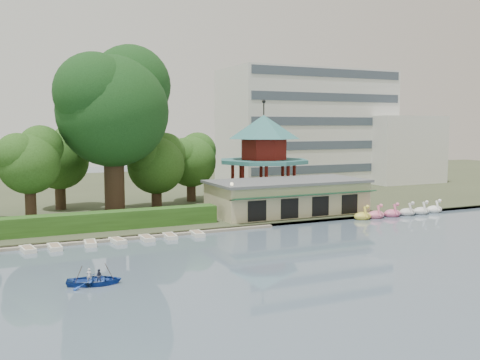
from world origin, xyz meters
TOP-DOWN VIEW (x-y plane):
  - ground_plane at (0.00, 0.00)m, footprint 220.00×220.00m
  - shore at (0.00, 52.00)m, footprint 220.00×70.00m
  - embankment at (0.00, 17.30)m, footprint 220.00×0.60m
  - dock at (-12.00, 17.20)m, footprint 34.00×1.60m
  - boathouse at (10.00, 21.97)m, footprint 18.60×9.39m
  - pavilion at (12.00, 32.00)m, footprint 12.40×12.40m
  - office_building at (32.67, 49.00)m, footprint 38.00×18.00m
  - hedge at (-15.00, 20.50)m, footprint 30.00×2.00m
  - lamp_post at (1.50, 19.00)m, footprint 0.36×0.36m
  - big_tree at (-8.83, 28.20)m, footprint 13.65×12.72m
  - small_trees at (-10.62, 32.37)m, footprint 39.51×16.81m
  - swan_boats at (22.23, 16.56)m, footprint 13.29×2.07m
  - moored_rowboats at (-15.24, 15.82)m, footprint 24.49×2.72m
  - rowboat_with_passengers at (-15.46, 3.59)m, footprint 5.79×4.74m

SIDE VIEW (x-z plane):
  - ground_plane at x=0.00m, z-range 0.00..0.00m
  - dock at x=-12.00m, z-range 0.00..0.24m
  - embankment at x=0.00m, z-range 0.00..0.30m
  - moored_rowboats at x=-15.24m, z-range 0.00..0.36m
  - shore at x=0.00m, z-range 0.00..0.40m
  - swan_boats at x=22.23m, z-range -0.56..1.35m
  - rowboat_with_passengers at x=-15.46m, z-range -0.48..1.53m
  - hedge at x=-15.00m, z-range 0.40..2.20m
  - boathouse at x=10.00m, z-range 0.42..4.32m
  - lamp_post at x=1.50m, z-range 1.20..5.48m
  - small_trees at x=-10.62m, z-range 1.34..11.65m
  - pavilion at x=12.00m, z-range 0.73..14.23m
  - office_building at x=32.67m, z-range -0.27..19.73m
  - big_tree at x=-8.83m, z-range 3.46..23.01m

